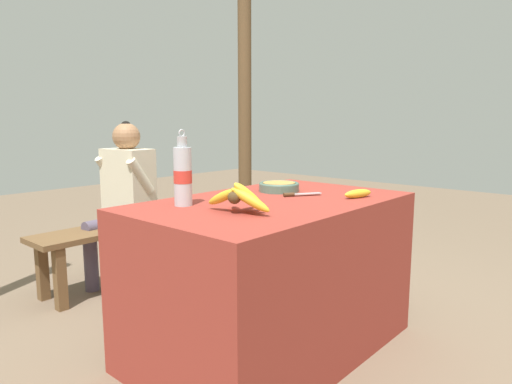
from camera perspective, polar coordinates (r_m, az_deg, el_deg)
name	(u,v)px	position (r m, az deg, el deg)	size (l,w,h in m)	color
ground_plane	(271,347)	(2.38, 1.94, -18.85)	(12.00, 12.00, 0.00)	#75604C
market_counter	(272,276)	(2.24, 1.99, -10.41)	(1.33, 0.82, 0.74)	maroon
banana_bunch_ripe	(241,197)	(1.84, -1.91, -0.61)	(0.19, 0.32, 0.14)	#4C381E
serving_bowl	(279,186)	(2.40, 2.89, 0.73)	(0.21, 0.21, 0.05)	#4C6B5B
water_bottle	(183,175)	(2.01, -9.14, 2.11)	(0.08, 0.08, 0.33)	silver
loose_banana_front	(358,194)	(2.25, 12.63, -0.20)	(0.18, 0.09, 0.04)	gold
knife	(296,194)	(2.26, 5.06, -0.27)	(0.18, 0.12, 0.02)	#BCBCC1
wooden_bench	(139,231)	(3.31, -14.44, -4.74)	(1.46, 0.32, 0.41)	brown
seated_vendor	(123,193)	(3.16, -16.24, -0.14)	(0.43, 0.41, 1.11)	#564C60
banana_bunch_green	(187,204)	(3.54, -8.68, -1.54)	(0.17, 0.24, 0.13)	#4C381E
support_post_far	(245,113)	(4.26, -1.41, 9.85)	(0.12, 0.12, 2.36)	brown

